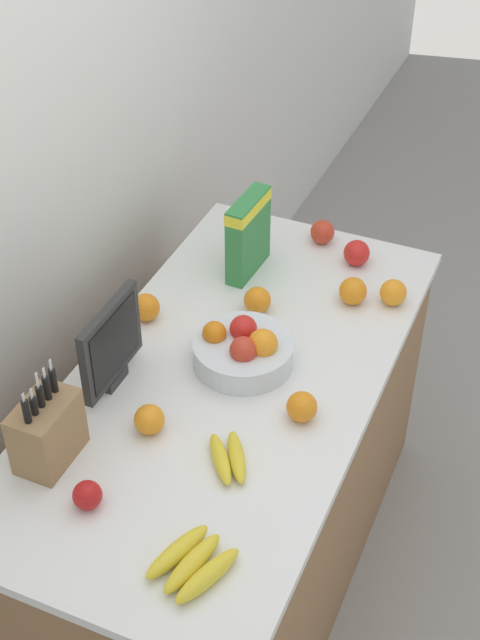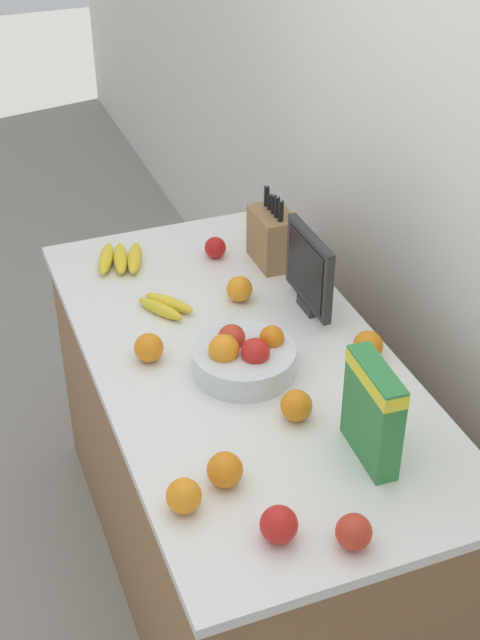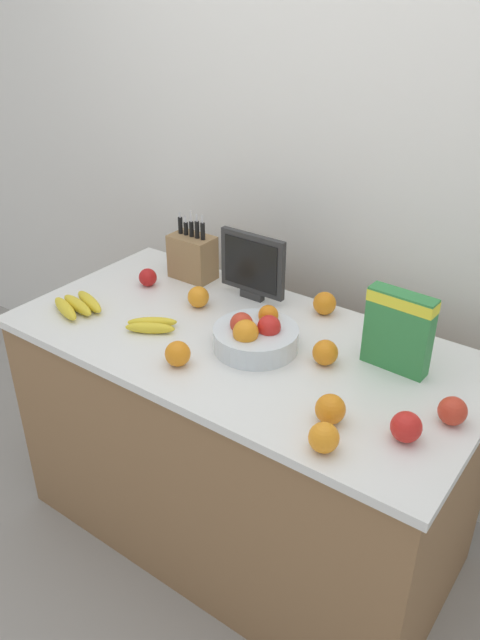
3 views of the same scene
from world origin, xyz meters
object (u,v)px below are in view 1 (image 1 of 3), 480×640
(knife_block, at_px, (47,431))
(cereal_box, at_px, (248,232))
(orange_back_center, at_px, (393,292))
(orange_front_center, at_px, (257,300))
(orange_front_right, at_px, (146,307))
(banana_bunch_left, at_px, (192,563))
(apple_middle, at_px, (87,495))
(orange_mid_left, at_px, (149,419))
(apple_by_knife_block, at_px, (322,232))
(banana_bunch_right, at_px, (229,458))
(apple_near_bananas, at_px, (357,253))
(fruit_bowl, at_px, (243,349))
(orange_mid_right, at_px, (353,291))
(orange_near_bowl, at_px, (302,407))
(small_monitor, at_px, (111,344))

(knife_block, xyz_separation_m, cereal_box, (0.92, -0.14, 0.05))
(knife_block, height_order, cereal_box, knife_block)
(cereal_box, bearing_deg, orange_back_center, -85.82)
(orange_front_center, relative_size, orange_front_right, 0.98)
(knife_block, xyz_separation_m, banana_bunch_left, (-0.16, -0.46, -0.07))
(apple_middle, distance_m, orange_mid_left, 0.27)
(knife_block, relative_size, apple_by_knife_block, 3.52)
(banana_bunch_right, distance_m, apple_near_bananas, 0.93)
(fruit_bowl, distance_m, banana_bunch_right, 0.37)
(knife_block, distance_m, fruit_bowl, 0.59)
(knife_block, bearing_deg, orange_back_center, -32.79)
(orange_mid_right, bearing_deg, orange_back_center, -69.01)
(orange_front_center, relative_size, orange_mid_right, 0.96)
(orange_mid_right, distance_m, orange_front_right, 0.62)
(cereal_box, relative_size, banana_bunch_right, 1.40)
(orange_near_bowl, bearing_deg, fruit_bowl, 57.90)
(cereal_box, relative_size, orange_back_center, 3.20)
(apple_near_bananas, distance_m, orange_front_center, 0.40)
(cereal_box, distance_m, orange_front_center, 0.24)
(orange_near_bowl, height_order, orange_front_right, orange_front_right)
(apple_near_bananas, distance_m, orange_mid_left, 0.95)
(fruit_bowl, height_order, orange_mid_right, fruit_bowl)
(apple_middle, relative_size, orange_mid_right, 0.83)
(knife_block, relative_size, apple_middle, 3.98)
(apple_by_knife_block, distance_m, orange_front_right, 0.68)
(apple_middle, xyz_separation_m, orange_mid_right, (0.99, -0.33, 0.01))
(orange_front_center, xyz_separation_m, orange_mid_right, (0.15, -0.25, 0.00))
(knife_block, xyz_separation_m, apple_middle, (-0.09, -0.16, -0.06))
(apple_middle, bearing_deg, knife_block, 59.79)
(orange_back_center, bearing_deg, orange_mid_left, 150.99)
(knife_block, height_order, orange_near_bowl, knife_block)
(fruit_bowl, relative_size, banana_bunch_left, 1.27)
(orange_back_center, bearing_deg, apple_by_knife_block, 53.14)
(small_monitor, height_order, banana_bunch_left, small_monitor)
(cereal_box, relative_size, orange_mid_right, 3.07)
(banana_bunch_left, distance_m, orange_front_right, 0.89)
(apple_near_bananas, bearing_deg, orange_mid_left, 164.20)
(fruit_bowl, bearing_deg, orange_front_right, 79.02)
(orange_mid_right, bearing_deg, knife_block, 151.21)
(apple_by_knife_block, relative_size, orange_mid_left, 1.01)
(knife_block, bearing_deg, orange_near_bowl, -54.50)
(orange_mid_right, bearing_deg, orange_front_center, 121.88)
(orange_mid_left, bearing_deg, apple_near_bananas, -15.80)
(small_monitor, relative_size, banana_bunch_left, 1.23)
(cereal_box, height_order, orange_front_center, cereal_box)
(small_monitor, distance_m, banana_bunch_left, 0.65)
(apple_by_knife_block, relative_size, apple_middle, 1.13)
(cereal_box, bearing_deg, knife_block, 174.28)
(banana_bunch_right, bearing_deg, orange_mid_left, 84.47)
(cereal_box, height_order, apple_near_bananas, cereal_box)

